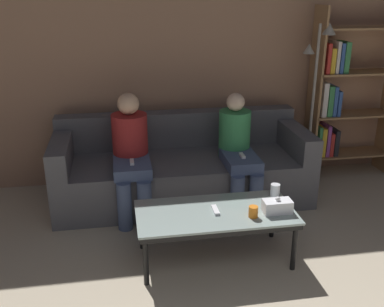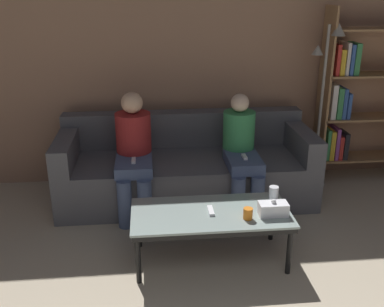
% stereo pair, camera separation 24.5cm
% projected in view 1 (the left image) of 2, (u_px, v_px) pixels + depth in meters
% --- Properties ---
extents(wall_back, '(12.00, 0.06, 2.60)m').
position_uv_depth(wall_back, '(174.00, 63.00, 4.77)').
color(wall_back, '#9E755B').
rests_on(wall_back, ground_plane).
extents(couch, '(2.52, 0.95, 0.83)m').
position_uv_depth(couch, '(182.00, 169.00, 4.61)').
color(couch, '#515156').
rests_on(couch, ground_plane).
extents(coffee_table, '(1.23, 0.60, 0.43)m').
position_uv_depth(coffee_table, '(215.00, 216.00, 3.51)').
color(coffee_table, '#8C9E99').
rests_on(coffee_table, ground_plane).
extents(cup_near_left, '(0.08, 0.08, 0.11)m').
position_uv_depth(cup_near_left, '(275.00, 190.00, 3.72)').
color(cup_near_left, silver).
rests_on(cup_near_left, coffee_table).
extents(cup_near_right, '(0.07, 0.07, 0.09)m').
position_uv_depth(cup_near_right, '(253.00, 212.00, 3.39)').
color(cup_near_right, orange).
rests_on(cup_near_right, coffee_table).
extents(tissue_box, '(0.22, 0.12, 0.13)m').
position_uv_depth(tissue_box, '(277.00, 206.00, 3.46)').
color(tissue_box, white).
rests_on(tissue_box, coffee_table).
extents(game_remote, '(0.04, 0.15, 0.02)m').
position_uv_depth(game_remote, '(215.00, 210.00, 3.49)').
color(game_remote, white).
rests_on(game_remote, coffee_table).
extents(bookshelf, '(0.95, 0.32, 1.89)m').
position_uv_depth(bookshelf, '(341.00, 97.00, 4.98)').
color(bookshelf, '#9E754C').
rests_on(bookshelf, ground_plane).
extents(standing_lamp, '(0.31, 0.26, 1.72)m').
position_uv_depth(standing_lamp, '(315.00, 88.00, 4.74)').
color(standing_lamp, gray).
rests_on(standing_lamp, ground_plane).
extents(seated_person_left_end, '(0.34, 0.71, 1.14)m').
position_uv_depth(seated_person_left_end, '(131.00, 151.00, 4.21)').
color(seated_person_left_end, '#47567A').
rests_on(seated_person_left_end, ground_plane).
extents(seated_person_mid_left, '(0.31, 0.72, 1.10)m').
position_uv_depth(seated_person_mid_left, '(238.00, 148.00, 4.36)').
color(seated_person_mid_left, '#47567A').
rests_on(seated_person_mid_left, ground_plane).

